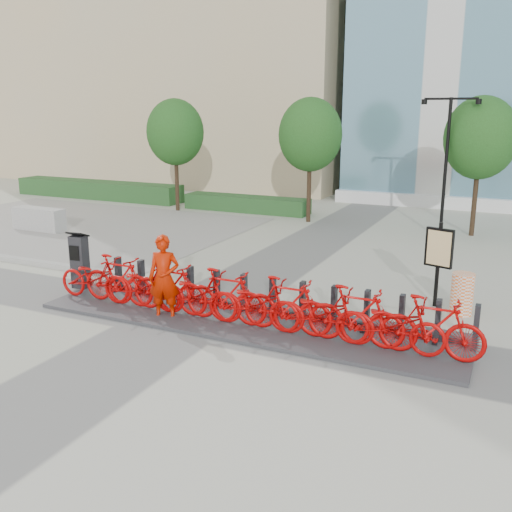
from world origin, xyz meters
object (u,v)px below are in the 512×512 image
at_px(bike_0, 95,278).
at_px(construction_barrel, 462,294).
at_px(worker_red, 164,278).
at_px(map_sign, 439,251).
at_px(jersey_barrier, 39,219).
at_px(kiosk, 80,261).

distance_m(bike_0, construction_barrel, 8.67).
bearing_deg(worker_red, map_sign, 15.51).
xyz_separation_m(bike_0, jersey_barrier, (-7.84, 5.91, -0.17)).
bearing_deg(worker_red, kiosk, 147.35).
relative_size(bike_0, map_sign, 0.99).
bearing_deg(kiosk, worker_red, -22.93).
relative_size(worker_red, jersey_barrier, 0.85).
distance_m(construction_barrel, jersey_barrier, 16.29).
bearing_deg(bike_0, kiosk, 58.75).
bearing_deg(jersey_barrier, construction_barrel, -9.44).
bearing_deg(worker_red, jersey_barrier, 130.84).
bearing_deg(kiosk, bike_0, -39.13).
relative_size(construction_barrel, map_sign, 0.48).
xyz_separation_m(kiosk, worker_red, (3.19, -0.86, 0.17)).
distance_m(worker_red, map_sign, 6.39).
bearing_deg(kiosk, jersey_barrier, 134.35).
xyz_separation_m(kiosk, map_sign, (8.54, 2.63, 0.55)).
xyz_separation_m(bike_0, construction_barrel, (8.17, 2.91, -0.12)).
bearing_deg(construction_barrel, map_sign, 152.60).
height_order(bike_0, map_sign, map_sign).
bearing_deg(kiosk, construction_barrel, 6.25).
bearing_deg(jersey_barrier, map_sign, -8.70).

